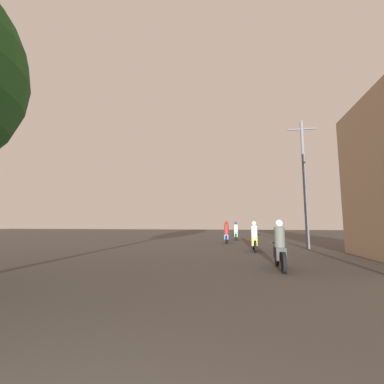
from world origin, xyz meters
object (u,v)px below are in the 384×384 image
at_px(motorcycle_yellow, 254,239).
at_px(motorcycle_blue, 227,234).
at_px(motorcycle_black, 280,249).
at_px(motorcycle_green, 236,233).
at_px(utility_pole_far, 305,180).

relative_size(motorcycle_yellow, motorcycle_blue, 1.05).
height_order(motorcycle_black, motorcycle_yellow, motorcycle_yellow).
bearing_deg(motorcycle_green, motorcycle_black, -79.81).
bearing_deg(utility_pole_far, motorcycle_black, -109.98).
height_order(motorcycle_blue, motorcycle_green, motorcycle_blue).
xyz_separation_m(motorcycle_yellow, motorcycle_green, (-1.03, 8.76, 0.01)).
relative_size(motorcycle_yellow, utility_pole_far, 0.26).
relative_size(motorcycle_blue, utility_pole_far, 0.25).
bearing_deg(utility_pole_far, motorcycle_green, 120.05).
xyz_separation_m(motorcycle_green, utility_pole_far, (4.05, -7.01, 3.27)).
xyz_separation_m(motorcycle_black, motorcycle_blue, (-2.13, 10.41, 0.00)).
bearing_deg(motorcycle_yellow, motorcycle_blue, 103.36).
height_order(motorcycle_yellow, motorcycle_blue, motorcycle_blue).
bearing_deg(motorcycle_blue, motorcycle_black, -86.24).
relative_size(motorcycle_black, motorcycle_green, 1.00).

